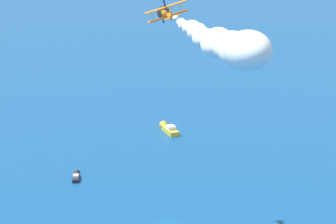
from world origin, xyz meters
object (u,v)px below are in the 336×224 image
Objects in this scene: biplane_lead at (167,14)px; wingwalker_lead at (164,1)px; motorboat_mid_cluster at (169,129)px; motorboat_outer_ring_a at (76,176)px.

biplane_lead is 2.19m from wingwalker_lead.
wingwalker_lead is (-55.54, -17.68, 40.12)m from motorboat_mid_cluster.
wingwalker_lead is at bearing -162.35° from motorboat_mid_cluster.
biplane_lead is at bearing -161.76° from motorboat_mid_cluster.
biplane_lead is (-55.23, -18.20, 38.02)m from motorboat_mid_cluster.
wingwalker_lead reaches higher than motorboat_mid_cluster.
wingwalker_lead reaches higher than biplane_lead.
motorboat_outer_ring_a is 3.15× the size of wingwalker_lead.
biplane_lead is at bearing -59.35° from wingwalker_lead.
motorboat_mid_cluster is at bearing 18.24° from biplane_lead.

